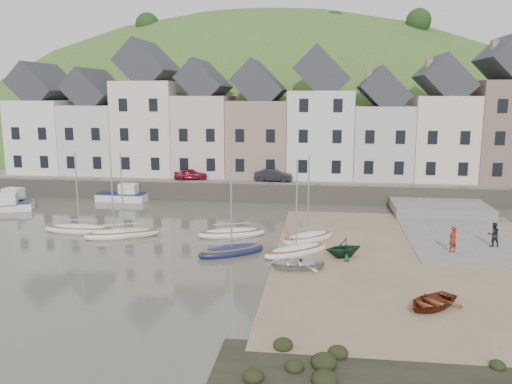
# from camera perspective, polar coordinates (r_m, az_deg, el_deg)

# --- Properties ---
(ground) EXTENTS (160.00, 160.00, 0.00)m
(ground) POSITION_cam_1_polar(r_m,az_deg,el_deg) (34.41, -1.29, -6.74)
(ground) COLOR #464137
(ground) RESTS_ON ground
(quay_land) EXTENTS (90.00, 30.00, 1.50)m
(quay_land) POSITION_cam_1_polar(r_m,az_deg,el_deg) (65.36, 2.92, 2.19)
(quay_land) COLOR #3F5E25
(quay_land) RESTS_ON ground
(quay_street) EXTENTS (70.00, 7.00, 0.10)m
(quay_street) POSITION_cam_1_polar(r_m,az_deg,el_deg) (53.91, 1.97, 1.27)
(quay_street) COLOR slate
(quay_street) RESTS_ON quay_land
(seawall) EXTENTS (70.00, 1.20, 1.80)m
(seawall) POSITION_cam_1_polar(r_m,az_deg,el_deg) (50.59, 1.60, -0.08)
(seawall) COLOR slate
(seawall) RESTS_ON ground
(beach) EXTENTS (18.00, 26.00, 0.06)m
(beach) POSITION_cam_1_polar(r_m,az_deg,el_deg) (34.57, 17.20, -7.08)
(beach) COLOR #7E644C
(beach) RESTS_ON ground
(slipway) EXTENTS (8.00, 18.00, 0.12)m
(slipway) POSITION_cam_1_polar(r_m,az_deg,el_deg) (42.92, 20.69, -3.85)
(slipway) COLOR slate
(slipway) RESTS_ON ground
(hillside) EXTENTS (134.40, 84.00, 84.00)m
(hillside) POSITION_cam_1_polar(r_m,az_deg,el_deg) (97.19, 1.16, -6.35)
(hillside) COLOR #3F5E25
(hillside) RESTS_ON ground
(townhouse_terrace) EXTENTS (61.05, 8.00, 13.93)m
(townhouse_terrace) POSITION_cam_1_polar(r_m,az_deg,el_deg) (56.65, 4.14, 7.58)
(townhouse_terrace) COLOR silver
(townhouse_terrace) RESTS_ON quay_land
(sailboat_0) EXTENTS (5.56, 1.66, 6.32)m
(sailboat_0) POSITION_cam_1_polar(r_m,az_deg,el_deg) (41.79, -18.48, -3.80)
(sailboat_0) COLOR white
(sailboat_0) RESTS_ON ground
(sailboat_1) EXTENTS (4.50, 3.07, 6.32)m
(sailboat_1) POSITION_cam_1_polar(r_m,az_deg,el_deg) (39.57, -15.01, -4.40)
(sailboat_1) COLOR white
(sailboat_1) RESTS_ON ground
(sailboat_2) EXTENTS (5.35, 3.10, 6.32)m
(sailboat_2) POSITION_cam_1_polar(r_m,az_deg,el_deg) (39.67, -14.03, -4.32)
(sailboat_2) COLOR beige
(sailboat_2) RESTS_ON ground
(sailboat_3) EXTENTS (5.16, 3.12, 6.32)m
(sailboat_3) POSITION_cam_1_polar(r_m,az_deg,el_deg) (38.60, -2.63, -4.42)
(sailboat_3) COLOR white
(sailboat_3) RESTS_ON ground
(sailboat_4) EXTENTS (4.28, 3.99, 6.32)m
(sailboat_4) POSITION_cam_1_polar(r_m,az_deg,el_deg) (37.55, 5.59, -4.88)
(sailboat_4) COLOR white
(sailboat_4) RESTS_ON ground
(sailboat_5) EXTENTS (4.67, 3.83, 6.32)m
(sailboat_5) POSITION_cam_1_polar(r_m,az_deg,el_deg) (34.40, -2.65, -6.29)
(sailboat_5) COLOR #161E44
(sailboat_5) RESTS_ON ground
(sailboat_6) EXTENTS (4.71, 4.23, 6.32)m
(sailboat_6) POSITION_cam_1_polar(r_m,az_deg,el_deg) (34.45, 4.33, -6.29)
(sailboat_6) COLOR white
(sailboat_6) RESTS_ON ground
(motorboat_0) EXTENTS (4.90, 2.32, 1.70)m
(motorboat_0) POSITION_cam_1_polar(r_m,az_deg,el_deg) (53.80, -25.14, -0.79)
(motorboat_0) COLOR white
(motorboat_0) RESTS_ON ground
(motorboat_1) EXTENTS (5.81, 3.49, 1.70)m
(motorboat_1) POSITION_cam_1_polar(r_m,az_deg,el_deg) (51.80, -25.78, -1.25)
(motorboat_1) COLOR white
(motorboat_1) RESTS_ON ground
(motorboat_2) EXTENTS (4.83, 1.93, 1.70)m
(motorboat_2) POSITION_cam_1_polar(r_m,az_deg,el_deg) (52.73, -14.09, -0.31)
(motorboat_2) COLOR white
(motorboat_2) RESTS_ON ground
(rowboat_white) EXTENTS (3.59, 2.89, 0.66)m
(rowboat_white) POSITION_cam_1_polar(r_m,az_deg,el_deg) (31.51, 4.36, -7.66)
(rowboat_white) COLOR beige
(rowboat_white) RESTS_ON beach
(rowboat_green) EXTENTS (3.04, 2.89, 1.26)m
(rowboat_green) POSITION_cam_1_polar(r_m,az_deg,el_deg) (33.91, 9.38, -5.92)
(rowboat_green) COLOR #163320
(rowboat_green) RESTS_ON beach
(rowboat_red) EXTENTS (3.68, 3.67, 0.63)m
(rowboat_red) POSITION_cam_1_polar(r_m,az_deg,el_deg) (27.30, 18.34, -11.14)
(rowboat_red) COLOR maroon
(rowboat_red) RESTS_ON beach
(person_red) EXTENTS (0.75, 0.69, 1.72)m
(person_red) POSITION_cam_1_polar(r_m,az_deg,el_deg) (36.50, 20.41, -4.80)
(person_red) COLOR maroon
(person_red) RESTS_ON slipway
(person_dark) EXTENTS (0.88, 0.74, 1.63)m
(person_dark) POSITION_cam_1_polar(r_m,az_deg,el_deg) (38.97, 24.20, -4.18)
(person_dark) COLOR black
(person_dark) RESTS_ON slipway
(car_left) EXTENTS (3.57, 2.00, 1.15)m
(car_left) POSITION_cam_1_polar(r_m,az_deg,el_deg) (54.29, -7.06, 1.93)
(car_left) COLOR maroon
(car_left) RESTS_ON quay_street
(car_right) EXTENTS (3.84, 1.50, 1.25)m
(car_right) POSITION_cam_1_polar(r_m,az_deg,el_deg) (52.82, 1.89, 1.82)
(car_right) COLOR black
(car_right) RESTS_ON quay_street
(shore_rocks) EXTENTS (14.00, 6.00, 0.64)m
(shore_rocks) POSITION_cam_1_polar(r_m,az_deg,el_deg) (20.70, 14.14, -19.06)
(shore_rocks) COLOR black
(shore_rocks) RESTS_ON ground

